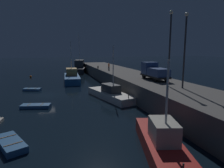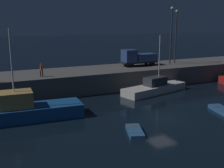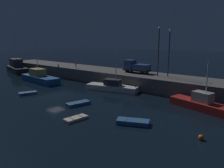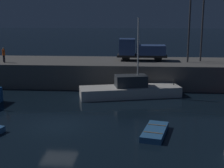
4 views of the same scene
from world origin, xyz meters
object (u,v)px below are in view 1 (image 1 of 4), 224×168
fishing_trawler_red (162,143)px  lamp_post_east (185,45)px  dinghy_orange_near (11,143)px  fishing_boat_orange (111,94)px  bollard_west (98,67)px  rowboat_blue_far (32,89)px  fishing_boat_blue (80,68)px  utility_truck (154,71)px  mooring_buoy_mid (31,77)px  dockworker (109,66)px  fishing_boat_white (72,77)px  dinghy_red_small (36,106)px  lamp_post_west (170,44)px

fishing_trawler_red → lamp_post_east: bearing=138.1°
fishing_trawler_red → dinghy_orange_near: bearing=-112.3°
fishing_boat_orange → bollard_west: (-19.41, 2.53, 2.27)m
rowboat_blue_far → fishing_boat_orange: bearing=50.4°
fishing_boat_blue → fishing_boat_orange: bearing=-0.4°
lamp_post_east → utility_truck: lamp_post_east is taller
fishing_boat_orange → mooring_buoy_mid: size_ratio=19.02×
fishing_boat_blue → dockworker: bearing=9.2°
fishing_boat_white → dinghy_red_small: fishing_boat_white is taller
rowboat_blue_far → dinghy_red_small: bearing=6.7°
fishing_boat_orange → dockworker: (-14.26, 3.77, 2.93)m
fishing_boat_white → mooring_buoy_mid: fishing_boat_white is taller
dinghy_orange_near → fishing_trawler_red: bearing=67.7°
fishing_boat_blue → mooring_buoy_mid: 16.00m
mooring_buoy_mid → fishing_boat_blue: bearing=121.1°
fishing_trawler_red → dockworker: fishing_trawler_red is taller
fishing_boat_orange → lamp_post_east: 12.34m
fishing_boat_white → lamp_post_west: size_ratio=1.30×
dinghy_red_small → dockworker: bearing=139.0°
lamp_post_west → utility_truck: lamp_post_west is taller
fishing_boat_white → mooring_buoy_mid: size_ratio=21.55×
fishing_trawler_red → lamp_post_west: size_ratio=0.99×
fishing_boat_orange → rowboat_blue_far: (-9.57, -11.57, -0.50)m
bollard_west → lamp_post_east: bearing=8.1°
lamp_post_west → dockworker: lamp_post_west is taller
dinghy_red_small → bollard_west: 24.96m
fishing_boat_white → utility_truck: 21.71m
rowboat_blue_far → lamp_post_east: 26.19m
fishing_boat_blue → utility_truck: fishing_boat_blue is taller
mooring_buoy_mid → utility_truck: bearing=34.8°
dinghy_red_small → lamp_post_west: size_ratio=0.42×
fishing_trawler_red → fishing_boat_white: bearing=-175.4°
utility_truck → dockworker: size_ratio=3.43×
utility_truck → dinghy_red_small: bearing=-87.0°
rowboat_blue_far → utility_truck: bearing=59.7°
dinghy_red_small → utility_truck: (-0.88, 16.69, 3.72)m
fishing_boat_orange → lamp_post_west: 11.01m
fishing_boat_blue → dinghy_red_small: 39.08m
dinghy_orange_near → rowboat_blue_far: (-21.75, -0.27, -0.05)m
rowboat_blue_far → lamp_post_west: (15.93, 17.07, 7.62)m
fishing_boat_white → dinghy_orange_near: (30.08, -7.44, -0.75)m
lamp_post_west → utility_truck: size_ratio=1.55×
dinghy_red_small → lamp_post_west: (4.50, 15.73, 7.62)m
dinghy_red_small → lamp_post_east: lamp_post_east is taller
dinghy_red_small → dockworker: size_ratio=2.23×
rowboat_blue_far → fishing_boat_blue: bearing=155.7°
fishing_boat_orange → dinghy_red_small: 10.41m
fishing_trawler_red → mooring_buoy_mid: size_ratio=16.34×
fishing_boat_white → fishing_boat_orange: bearing=12.2°
mooring_buoy_mid → dockworker: dockworker is taller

